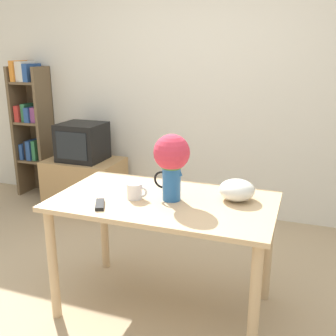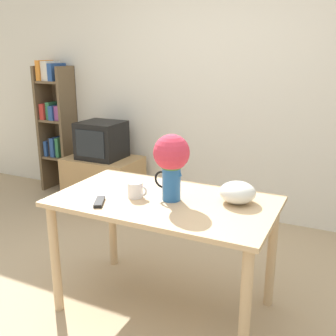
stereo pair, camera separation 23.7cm
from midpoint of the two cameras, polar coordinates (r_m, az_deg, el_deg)
name	(u,v)px [view 2 (the right image)]	position (r m, az deg, el deg)	size (l,w,h in m)	color
ground_plane	(122,314)	(2.75, -4.05, -20.44)	(12.00, 12.00, 0.00)	tan
wall_back	(223,89)	(4.02, 9.72, 11.25)	(8.00, 0.05, 2.60)	silver
table	(164,216)	(2.48, 2.22, -6.97)	(1.36, 0.78, 0.77)	tan
flower_vase	(171,159)	(2.34, 3.39, 1.26)	(0.22, 0.22, 0.41)	#235B9E
coffee_mug	(136,190)	(2.45, -1.96, -3.23)	(0.13, 0.10, 0.10)	white
white_bowl	(237,192)	(2.41, 12.84, -3.52)	(0.22, 0.22, 0.13)	silver
remote_control	(99,202)	(2.38, -7.13, -4.95)	(0.11, 0.16, 0.02)	black
tv_stand	(104,181)	(4.39, -7.80, -1.98)	(0.79, 0.53, 0.55)	tan
tv_set	(102,140)	(4.26, -8.06, 4.02)	(0.45, 0.42, 0.39)	black
bookshelf	(57,120)	(4.89, -14.51, 6.77)	(0.39, 0.31, 1.56)	brown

